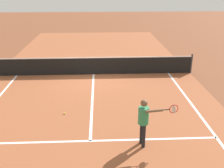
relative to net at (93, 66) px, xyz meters
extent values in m
plane|color=brown|center=(0.00, 0.00, -0.49)|extent=(60.00, 60.00, 0.00)
cube|color=#9E5433|center=(0.00, 0.00, -0.49)|extent=(10.62, 24.40, 0.00)
cube|color=white|center=(4.11, -5.95, -0.49)|extent=(0.10, 11.89, 0.01)
cube|color=white|center=(0.00, -6.40, -0.49)|extent=(8.22, 0.10, 0.01)
cube|color=white|center=(0.00, -3.20, -0.49)|extent=(0.10, 6.40, 0.01)
cylinder|color=#33383D|center=(5.34, 0.00, 0.04)|extent=(0.09, 0.09, 1.07)
cube|color=black|center=(0.00, 0.00, -0.04)|extent=(10.68, 0.02, 0.91)
cube|color=white|center=(0.00, 0.00, 0.44)|extent=(10.68, 0.03, 0.05)
cylinder|color=black|center=(1.60, -6.58, -0.11)|extent=(0.11, 0.11, 0.76)
cylinder|color=black|center=(1.64, -6.80, -0.11)|extent=(0.11, 0.11, 0.76)
cylinder|color=#338C59|center=(1.62, -6.69, 0.54)|extent=(0.32, 0.32, 0.53)
sphere|color=brown|center=(1.62, -6.69, 0.95)|extent=(0.21, 0.21, 0.21)
cylinder|color=brown|center=(1.60, -6.52, 0.54)|extent=(0.08, 0.08, 0.52)
cylinder|color=brown|center=(1.90, -6.82, 0.75)|extent=(0.52, 0.16, 0.08)
cylinder|color=black|center=(2.27, -6.76, 0.75)|extent=(0.22, 0.06, 0.03)
torus|color=red|center=(2.50, -6.73, 0.75)|extent=(0.28, 0.06, 0.28)
cylinder|color=silver|center=(2.50, -6.73, 0.75)|extent=(0.04, 0.25, 0.25)
sphere|color=#CCE033|center=(-1.04, -4.54, -0.46)|extent=(0.07, 0.07, 0.07)
camera|label=1|loc=(0.35, -13.62, 4.30)|focal=42.50mm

